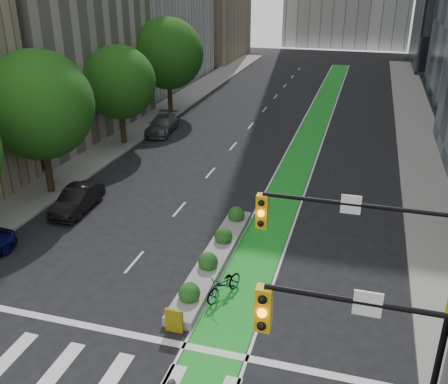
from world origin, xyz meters
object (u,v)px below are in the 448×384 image
Objects in this scene: median_planter at (215,256)px; parked_car_left_mid at (77,199)px; bicycle at (224,285)px; parked_car_left_far at (162,125)px.

parked_car_left_mid is (-9.25, 3.22, 0.32)m from median_planter.
median_planter is 2.43× the size of parked_car_left_mid.
median_planter is 4.73× the size of bicycle.
bicycle is (1.17, -2.45, 0.20)m from median_planter.
parked_car_left_mid is at bearing -91.85° from parked_car_left_far.
parked_car_left_far is at bearing 119.18° from median_planter.
bicycle is at bearing -31.46° from parked_car_left_mid.
bicycle is at bearing -67.68° from parked_car_left_far.
parked_car_left_mid is 0.86× the size of parked_car_left_far.
parked_car_left_mid is 15.65m from parked_car_left_far.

